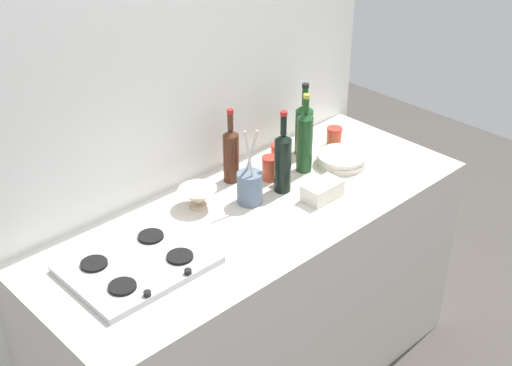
# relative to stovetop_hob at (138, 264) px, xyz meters

# --- Properties ---
(counter_block) EXTENTS (1.80, 0.70, 0.90)m
(counter_block) POSITION_rel_stovetop_hob_xyz_m (0.53, -0.02, -0.46)
(counter_block) COLOR silver
(counter_block) RESTS_ON ground
(backsplash_panel) EXTENTS (1.90, 0.06, 2.24)m
(backsplash_panel) POSITION_rel_stovetop_hob_xyz_m (0.53, 0.36, 0.21)
(backsplash_panel) COLOR white
(backsplash_panel) RESTS_ON ground
(stovetop_hob) EXTENTS (0.46, 0.37, 0.04)m
(stovetop_hob) POSITION_rel_stovetop_hob_xyz_m (0.00, 0.00, 0.00)
(stovetop_hob) COLOR #B2B2B7
(stovetop_hob) RESTS_ON counter_block
(plate_stack) EXTENTS (0.21, 0.22, 0.05)m
(plate_stack) POSITION_rel_stovetop_hob_xyz_m (1.04, -0.00, 0.01)
(plate_stack) COLOR silver
(plate_stack) RESTS_ON counter_block
(wine_bottle_leftmost) EXTENTS (0.08, 0.08, 0.32)m
(wine_bottle_leftmost) POSITION_rel_stovetop_hob_xyz_m (1.00, 0.18, 0.11)
(wine_bottle_leftmost) COLOR #19471E
(wine_bottle_leftmost) RESTS_ON counter_block
(wine_bottle_mid_left) EXTENTS (0.07, 0.07, 0.34)m
(wine_bottle_mid_left) POSITION_rel_stovetop_hob_xyz_m (0.89, 0.07, 0.12)
(wine_bottle_mid_left) COLOR #19471E
(wine_bottle_mid_left) RESTS_ON counter_block
(wine_bottle_mid_right) EXTENTS (0.07, 0.07, 0.34)m
(wine_bottle_mid_right) POSITION_rel_stovetop_hob_xyz_m (0.71, 0.02, 0.12)
(wine_bottle_mid_right) COLOR black
(wine_bottle_mid_right) RESTS_ON counter_block
(wine_bottle_rightmost) EXTENTS (0.06, 0.06, 0.31)m
(wine_bottle_rightmost) POSITION_rel_stovetop_hob_xyz_m (0.62, 0.22, 0.11)
(wine_bottle_rightmost) COLOR #472314
(wine_bottle_rightmost) RESTS_ON counter_block
(mixing_bowl) EXTENTS (0.15, 0.15, 0.08)m
(mixing_bowl) POSITION_rel_stovetop_hob_xyz_m (0.39, 0.16, 0.03)
(mixing_bowl) COLOR beige
(mixing_bowl) RESTS_ON counter_block
(butter_dish) EXTENTS (0.16, 0.09, 0.07)m
(butter_dish) POSITION_rel_stovetop_hob_xyz_m (0.78, -0.13, 0.02)
(butter_dish) COLOR silver
(butter_dish) RESTS_ON counter_block
(utensil_crock) EXTENTS (0.10, 0.10, 0.31)m
(utensil_crock) POSITION_rel_stovetop_hob_xyz_m (0.56, 0.04, 0.05)
(utensil_crock) COLOR slate
(utensil_crock) RESTS_ON counter_block
(condiment_jar_front) EXTENTS (0.07, 0.07, 0.09)m
(condiment_jar_front) POSITION_rel_stovetop_hob_xyz_m (1.15, 0.14, 0.03)
(condiment_jar_front) COLOR #C64C2D
(condiment_jar_front) RESTS_ON counter_block
(condiment_jar_rear) EXTENTS (0.07, 0.07, 0.08)m
(condiment_jar_rear) POSITION_rel_stovetop_hob_xyz_m (0.87, 0.20, 0.03)
(condiment_jar_rear) COLOR #C64C2D
(condiment_jar_rear) RESTS_ON counter_block
(condiment_jar_spare) EXTENTS (0.07, 0.07, 0.10)m
(condiment_jar_spare) POSITION_rel_stovetop_hob_xyz_m (0.74, 0.12, 0.04)
(condiment_jar_spare) COLOR #C64C2D
(condiment_jar_spare) RESTS_ON counter_block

